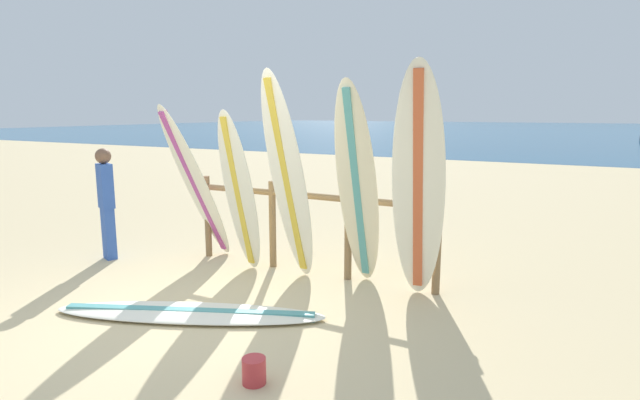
{
  "coord_description": "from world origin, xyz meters",
  "views": [
    {
      "loc": [
        3.47,
        -3.46,
        2.03
      ],
      "look_at": [
        0.45,
        2.24,
        0.9
      ],
      "focal_mm": 28.31,
      "sensor_mm": 36.0,
      "label": 1
    }
  ],
  "objects_px": {
    "surfboard_leaning_far_left": "(196,185)",
    "beachgoer_standing": "(106,199)",
    "surfboard_leaning_left": "(239,193)",
    "surfboard_rack": "(309,217)",
    "surfboard_leaning_center": "(357,187)",
    "surfboard_lying_on_sand": "(189,313)",
    "surfboard_leaning_center_right": "(418,185)",
    "surfboard_leaning_center_left": "(288,179)",
    "sand_bucket": "(254,371)"
  },
  "relations": [
    {
      "from": "surfboard_leaning_center_right",
      "to": "surfboard_leaning_center",
      "type": "bearing_deg",
      "value": 175.81
    },
    {
      "from": "surfboard_lying_on_sand",
      "to": "sand_bucket",
      "type": "distance_m",
      "value": 1.51
    },
    {
      "from": "surfboard_rack",
      "to": "surfboard_leaning_center_right",
      "type": "distance_m",
      "value": 1.63
    },
    {
      "from": "surfboard_rack",
      "to": "surfboard_leaning_center_left",
      "type": "distance_m",
      "value": 0.68
    },
    {
      "from": "surfboard_lying_on_sand",
      "to": "beachgoer_standing",
      "type": "height_order",
      "value": "beachgoer_standing"
    },
    {
      "from": "surfboard_leaning_left",
      "to": "surfboard_leaning_far_left",
      "type": "bearing_deg",
      "value": 172.48
    },
    {
      "from": "surfboard_leaning_center",
      "to": "beachgoer_standing",
      "type": "height_order",
      "value": "surfboard_leaning_center"
    },
    {
      "from": "surfboard_leaning_center_left",
      "to": "surfboard_lying_on_sand",
      "type": "height_order",
      "value": "surfboard_leaning_center_left"
    },
    {
      "from": "surfboard_leaning_center_right",
      "to": "surfboard_lying_on_sand",
      "type": "height_order",
      "value": "surfboard_leaning_center_right"
    },
    {
      "from": "surfboard_leaning_center_right",
      "to": "beachgoer_standing",
      "type": "bearing_deg",
      "value": -174.17
    },
    {
      "from": "sand_bucket",
      "to": "surfboard_leaning_center",
      "type": "bearing_deg",
      "value": 93.9
    },
    {
      "from": "surfboard_leaning_center",
      "to": "sand_bucket",
      "type": "relative_size",
      "value": 11.79
    },
    {
      "from": "surfboard_leaning_center_right",
      "to": "surfboard_leaning_far_left",
      "type": "bearing_deg",
      "value": 179.34
    },
    {
      "from": "beachgoer_standing",
      "to": "surfboard_leaning_center",
      "type": "bearing_deg",
      "value": 7.84
    },
    {
      "from": "surfboard_leaning_far_left",
      "to": "beachgoer_standing",
      "type": "height_order",
      "value": "surfboard_leaning_far_left"
    },
    {
      "from": "beachgoer_standing",
      "to": "surfboard_leaning_far_left",
      "type": "bearing_deg",
      "value": 21.43
    },
    {
      "from": "surfboard_leaning_center",
      "to": "surfboard_leaning_center_left",
      "type": "bearing_deg",
      "value": -169.04
    },
    {
      "from": "surfboard_leaning_center_left",
      "to": "surfboard_rack",
      "type": "bearing_deg",
      "value": 85.57
    },
    {
      "from": "surfboard_leaning_center",
      "to": "surfboard_leaning_left",
      "type": "bearing_deg",
      "value": -175.51
    },
    {
      "from": "surfboard_rack",
      "to": "sand_bucket",
      "type": "relative_size",
      "value": 16.66
    },
    {
      "from": "sand_bucket",
      "to": "beachgoer_standing",
      "type": "bearing_deg",
      "value": 154.51
    },
    {
      "from": "surfboard_leaning_far_left",
      "to": "beachgoer_standing",
      "type": "xyz_separation_m",
      "value": [
        -1.2,
        -0.47,
        -0.22
      ]
    },
    {
      "from": "surfboard_lying_on_sand",
      "to": "beachgoer_standing",
      "type": "relative_size",
      "value": 1.79
    },
    {
      "from": "surfboard_leaning_left",
      "to": "surfboard_leaning_center",
      "type": "relative_size",
      "value": 0.87
    },
    {
      "from": "surfboard_leaning_far_left",
      "to": "sand_bucket",
      "type": "distance_m",
      "value": 3.48
    },
    {
      "from": "surfboard_leaning_far_left",
      "to": "surfboard_leaning_center",
      "type": "xyz_separation_m",
      "value": [
        2.34,
        0.02,
        0.12
      ]
    },
    {
      "from": "surfboard_rack",
      "to": "surfboard_leaning_left",
      "type": "distance_m",
      "value": 0.92
    },
    {
      "from": "surfboard_lying_on_sand",
      "to": "beachgoer_standing",
      "type": "distance_m",
      "value": 2.71
    },
    {
      "from": "sand_bucket",
      "to": "surfboard_leaning_left",
      "type": "bearing_deg",
      "value": 128.68
    },
    {
      "from": "surfboard_leaning_left",
      "to": "surfboard_leaning_center",
      "type": "bearing_deg",
      "value": 4.49
    },
    {
      "from": "surfboard_leaning_center",
      "to": "surfboard_leaning_far_left",
      "type": "bearing_deg",
      "value": -179.58
    },
    {
      "from": "sand_bucket",
      "to": "surfboard_leaning_center_left",
      "type": "bearing_deg",
      "value": 114.84
    },
    {
      "from": "surfboard_rack",
      "to": "surfboard_leaning_far_left",
      "type": "xyz_separation_m",
      "value": [
        -1.56,
        -0.29,
        0.34
      ]
    },
    {
      "from": "surfboard_lying_on_sand",
      "to": "surfboard_leaning_far_left",
      "type": "bearing_deg",
      "value": 128.25
    },
    {
      "from": "surfboard_leaning_center_left",
      "to": "sand_bucket",
      "type": "height_order",
      "value": "surfboard_leaning_center_left"
    },
    {
      "from": "surfboard_leaning_center_right",
      "to": "beachgoer_standing",
      "type": "distance_m",
      "value": 4.3
    },
    {
      "from": "surfboard_rack",
      "to": "sand_bucket",
      "type": "height_order",
      "value": "surfboard_rack"
    },
    {
      "from": "surfboard_leaning_far_left",
      "to": "surfboard_leaning_center",
      "type": "height_order",
      "value": "surfboard_leaning_center"
    },
    {
      "from": "surfboard_leaning_center",
      "to": "surfboard_rack",
      "type": "bearing_deg",
      "value": 160.52
    },
    {
      "from": "surfboard_leaning_far_left",
      "to": "surfboard_leaning_left",
      "type": "xyz_separation_m",
      "value": [
        0.79,
        -0.1,
        -0.04
      ]
    },
    {
      "from": "surfboard_leaning_far_left",
      "to": "sand_bucket",
      "type": "xyz_separation_m",
      "value": [
        2.49,
        -2.23,
        -0.97
      ]
    },
    {
      "from": "surfboard_leaning_center",
      "to": "beachgoer_standing",
      "type": "distance_m",
      "value": 3.59
    },
    {
      "from": "surfboard_rack",
      "to": "surfboard_lying_on_sand",
      "type": "xyz_separation_m",
      "value": [
        -0.38,
        -1.78,
        -0.69
      ]
    },
    {
      "from": "surfboard_leaning_left",
      "to": "surfboard_leaning_center",
      "type": "xyz_separation_m",
      "value": [
        1.55,
        0.12,
        0.16
      ]
    },
    {
      "from": "surfboard_leaning_center",
      "to": "beachgoer_standing",
      "type": "relative_size",
      "value": 1.55
    },
    {
      "from": "surfboard_rack",
      "to": "surfboard_leaning_far_left",
      "type": "distance_m",
      "value": 1.62
    },
    {
      "from": "surfboard_leaning_center_left",
      "to": "sand_bucket",
      "type": "xyz_separation_m",
      "value": [
        0.97,
        -2.09,
        -1.15
      ]
    },
    {
      "from": "surfboard_leaning_far_left",
      "to": "surfboard_lying_on_sand",
      "type": "bearing_deg",
      "value": -51.75
    },
    {
      "from": "surfboard_leaning_center_left",
      "to": "surfboard_lying_on_sand",
      "type": "relative_size",
      "value": 0.91
    },
    {
      "from": "surfboard_leaning_left",
      "to": "surfboard_lying_on_sand",
      "type": "bearing_deg",
      "value": -74.55
    }
  ]
}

